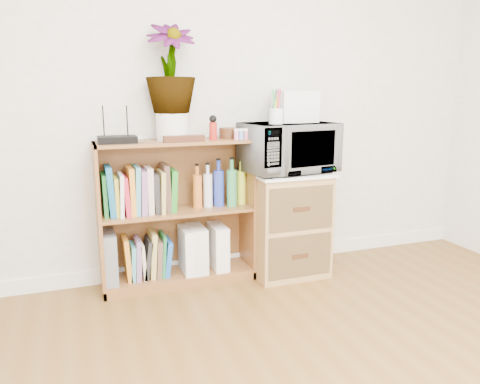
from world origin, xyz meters
name	(u,v)px	position (x,y,z in m)	size (l,w,h in m)	color
skirting_board	(222,261)	(0.00, 2.24, 0.05)	(4.00, 0.02, 0.10)	white
bookshelf	(177,213)	(-0.35, 2.10, 0.47)	(1.00, 0.30, 0.95)	brown
wicker_unit	(286,224)	(0.40, 2.02, 0.35)	(0.50, 0.45, 0.70)	#9E7542
microwave	(288,148)	(0.40, 2.02, 0.88)	(0.59, 0.40, 0.33)	silver
pen_cup	(276,116)	(0.27, 1.94, 1.10)	(0.09, 0.09, 0.10)	white
small_appliance	(295,107)	(0.47, 2.07, 1.15)	(0.26, 0.22, 0.21)	white
router	(117,140)	(-0.71, 2.08, 0.97)	(0.23, 0.15, 0.04)	black
white_bowl	(135,140)	(-0.60, 2.07, 0.97)	(0.13, 0.13, 0.03)	silver
plant_pot	(172,127)	(-0.36, 2.12, 1.04)	(0.20, 0.20, 0.17)	white
potted_plant	(170,68)	(-0.36, 2.12, 1.39)	(0.31, 0.31, 0.55)	#2D6E2C
trinket_box	(184,139)	(-0.32, 2.00, 0.97)	(0.25, 0.06, 0.04)	#36190E
kokeshi_doll	(213,131)	(-0.11, 2.06, 1.01)	(0.05, 0.05, 0.11)	#B12115
wooden_bowl	(228,133)	(0.01, 2.11, 0.98)	(0.12, 0.12, 0.07)	#381B0F
paint_jars	(241,136)	(0.06, 2.01, 0.98)	(0.10, 0.04, 0.05)	pink
file_box	(108,257)	(-0.80, 2.10, 0.23)	(0.10, 0.26, 0.32)	slate
magazine_holder_left	(189,250)	(-0.28, 2.09, 0.22)	(0.10, 0.24, 0.30)	white
magazine_holder_mid	(197,248)	(-0.22, 2.09, 0.22)	(0.10, 0.24, 0.31)	silver
magazine_holder_right	(218,246)	(-0.08, 2.09, 0.22)	(0.09, 0.24, 0.30)	white
cookbooks	(140,191)	(-0.58, 2.10, 0.64)	(0.46, 0.20, 0.31)	#1F752E
liquor_bottles	(221,184)	(-0.05, 2.10, 0.65)	(0.37, 0.07, 0.32)	#CE6826
lower_books	(147,257)	(-0.56, 2.10, 0.20)	(0.31, 0.19, 0.30)	orange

